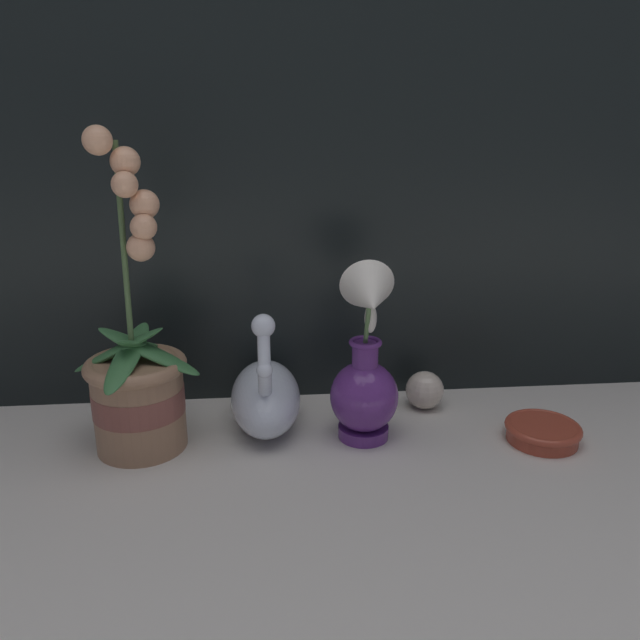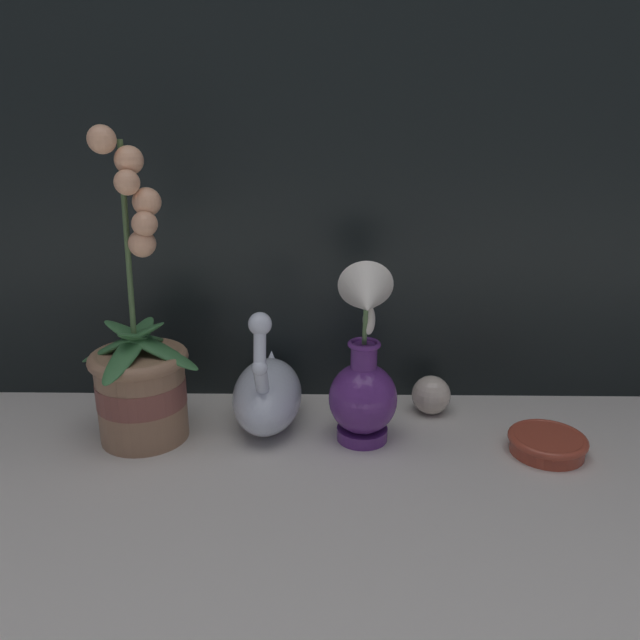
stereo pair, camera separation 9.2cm
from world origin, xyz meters
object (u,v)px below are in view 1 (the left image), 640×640
object	(u,v)px
orchid_potted_plant	(138,381)
glass_sphere	(425,390)
swan_figurine	(266,394)
blue_vase	(366,375)
amber_dish	(543,431)

from	to	relation	value
orchid_potted_plant	glass_sphere	distance (m)	0.47
swan_figurine	glass_sphere	bearing A→B (deg)	9.06
blue_vase	glass_sphere	bearing A→B (deg)	39.56
orchid_potted_plant	blue_vase	distance (m)	0.33
orchid_potted_plant	amber_dish	size ratio (longest dim) A/B	4.05
orchid_potted_plant	amber_dish	xyz separation A→B (m)	(0.60, -0.04, -0.09)
orchid_potted_plant	glass_sphere	world-z (taller)	orchid_potted_plant
glass_sphere	amber_dish	distance (m)	0.20
swan_figurine	amber_dish	bearing A→B (deg)	-11.55
blue_vase	glass_sphere	distance (m)	0.17
orchid_potted_plant	amber_dish	world-z (taller)	orchid_potted_plant
glass_sphere	orchid_potted_plant	bearing A→B (deg)	-168.78
orchid_potted_plant	amber_dish	distance (m)	0.61
glass_sphere	swan_figurine	bearing A→B (deg)	-170.94
blue_vase	swan_figurine	bearing A→B (deg)	159.69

